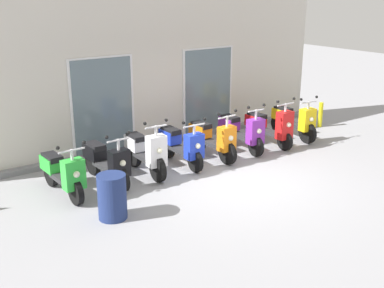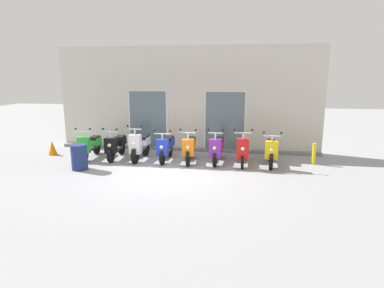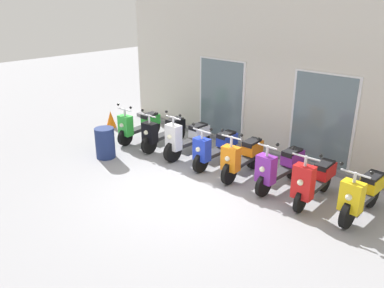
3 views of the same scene
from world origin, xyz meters
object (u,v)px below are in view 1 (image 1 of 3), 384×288
Objects in this scene: scooter_blue at (181,144)px; curb_bollard at (320,115)px; trash_bin at (112,197)px; scooter_red at (270,126)px; scooter_yellow at (294,121)px; scooter_black at (106,161)px; scooter_purple at (241,131)px; scooter_green at (62,173)px; scooter_orange at (212,138)px; scooter_white at (146,152)px.

scooter_blue is 2.25× the size of curb_bollard.
trash_bin is at bearing -147.93° from scooter_blue.
scooter_red is 0.92m from scooter_yellow.
scooter_black is 3.55m from scooter_purple.
trash_bin is at bearing -159.81° from scooter_purple.
scooter_black is at bearing -179.85° from scooter_blue.
scooter_purple is 1.75m from scooter_yellow.
scooter_orange is at bearing 0.61° from scooter_green.
scooter_red is at bearing -7.37° from scooter_purple.
scooter_yellow reaches higher than scooter_black.
scooter_yellow is (1.75, -0.03, -0.02)m from scooter_purple.
scooter_white is at bearing -178.69° from scooter_purple.
scooter_red is (5.31, 0.00, 0.05)m from scooter_green.
scooter_yellow is at bearing 4.95° from scooter_red.
scooter_yellow is at bearing -167.40° from curb_bollard.
curb_bollard is at bearing 5.01° from scooter_orange.
scooter_black is 1.05× the size of scooter_orange.
scooter_purple is at bearing 1.31° from scooter_white.
scooter_purple is 1.04× the size of scooter_red.
scooter_orange is 2.01× the size of trash_bin.
scooter_red reaches higher than scooter_yellow.
scooter_green is 3.56m from scooter_orange.
scooter_green is 1.82m from scooter_white.
scooter_purple is 2.35× the size of curb_bollard.
scooter_red is 2.36m from curb_bollard.
scooter_white is 2.09m from trash_bin.
scooter_yellow is (6.23, 0.08, 0.02)m from scooter_green.
scooter_white reaches higher than scooter_purple.
scooter_green is 2.27× the size of curb_bollard.
curb_bollard is at bearing 3.42° from scooter_white.
scooter_orange is 0.99× the size of scooter_red.
scooter_blue is at bearing 179.93° from scooter_yellow.
scooter_black is at bearing -179.99° from scooter_yellow.
scooter_yellow is 2.02× the size of trash_bin.
scooter_white is at bearing 44.64° from trash_bin.
trash_bin is (-1.48, -1.46, -0.10)m from scooter_white.
trash_bin is (-5.89, -1.50, -0.08)m from scooter_yellow.
scooter_blue is at bearing -176.38° from curb_bollard.
scooter_purple reaches higher than scooter_orange.
scooter_white is 2.03× the size of trash_bin.
scooter_orange reaches higher than trash_bin.
scooter_orange is at bearing 24.29° from trash_bin.
curb_bollard is (2.32, 0.39, -0.15)m from scooter_red.
scooter_red is 2.02× the size of trash_bin.
scooter_red is at bearing -170.38° from curb_bollard.
scooter_yellow is (0.92, 0.08, -0.03)m from scooter_red.
scooter_purple is (4.48, 0.11, 0.04)m from scooter_green.
scooter_red is 2.27× the size of curb_bollard.
trash_bin is (-4.98, -1.42, -0.10)m from scooter_red.
curb_bollard is (4.90, 0.31, -0.12)m from scooter_blue.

